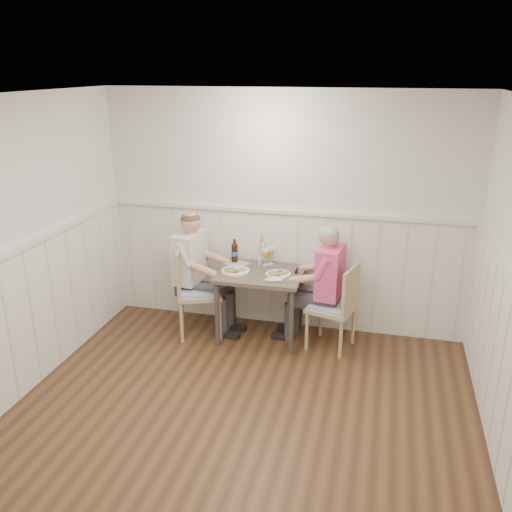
# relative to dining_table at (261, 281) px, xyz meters

# --- Properties ---
(ground_plane) EXTENTS (4.50, 4.50, 0.00)m
(ground_plane) POSITION_rel_dining_table_xyz_m (0.17, -1.84, -0.65)
(ground_plane) COLOR #45281A
(room_shell) EXTENTS (4.04, 4.54, 2.60)m
(room_shell) POSITION_rel_dining_table_xyz_m (0.17, -1.84, 0.87)
(room_shell) COLOR white
(room_shell) RESTS_ON ground
(wainscot) EXTENTS (4.00, 4.49, 1.34)m
(wainscot) POSITION_rel_dining_table_xyz_m (0.17, -1.15, 0.04)
(wainscot) COLOR white
(wainscot) RESTS_ON ground
(dining_table) EXTENTS (0.88, 0.70, 0.75)m
(dining_table) POSITION_rel_dining_table_xyz_m (0.00, 0.00, 0.00)
(dining_table) COLOR #483E38
(dining_table) RESTS_ON ground
(chair_right) EXTENTS (0.53, 0.53, 0.92)m
(chair_right) POSITION_rel_dining_table_xyz_m (0.82, -0.06, -0.15)
(chair_right) COLOR tan
(chair_right) RESTS_ON ground
(chair_left) EXTENTS (0.61, 0.61, 0.99)m
(chair_left) POSITION_rel_dining_table_xyz_m (-0.72, -0.10, -0.11)
(chair_left) COLOR tan
(chair_left) RESTS_ON ground
(man_in_pink) EXTENTS (0.65, 0.45, 1.32)m
(man_in_pink) POSITION_rel_dining_table_xyz_m (0.69, 0.04, -0.09)
(man_in_pink) COLOR #3F3F47
(man_in_pink) RESTS_ON ground
(diner_cream) EXTENTS (0.66, 0.46, 1.37)m
(diner_cream) POSITION_rel_dining_table_xyz_m (-0.76, 0.03, -0.07)
(diner_cream) COLOR #3F3F47
(diner_cream) RESTS_ON ground
(plate_man) EXTENTS (0.26, 0.26, 0.07)m
(plate_man) POSITION_rel_dining_table_xyz_m (0.19, -0.04, 0.13)
(plate_man) COLOR white
(plate_man) RESTS_ON dining_table
(plate_diner) EXTENTS (0.30, 0.30, 0.08)m
(plate_diner) POSITION_rel_dining_table_xyz_m (-0.27, -0.06, 0.13)
(plate_diner) COLOR white
(plate_diner) RESTS_ON dining_table
(beer_glass_a) EXTENTS (0.08, 0.08, 0.20)m
(beer_glass_a) POSITION_rel_dining_table_xyz_m (0.05, 0.26, 0.24)
(beer_glass_a) COLOR silver
(beer_glass_a) RESTS_ON dining_table
(beer_glass_b) EXTENTS (0.07, 0.07, 0.18)m
(beer_glass_b) POSITION_rel_dining_table_xyz_m (0.00, 0.23, 0.23)
(beer_glass_b) COLOR silver
(beer_glass_b) RESTS_ON dining_table
(beer_bottle) EXTENTS (0.07, 0.07, 0.26)m
(beer_bottle) POSITION_rel_dining_table_xyz_m (-0.35, 0.24, 0.22)
(beer_bottle) COLOR black
(beer_bottle) RESTS_ON dining_table
(rolled_napkin) EXTENTS (0.18, 0.08, 0.04)m
(rolled_napkin) POSITION_rel_dining_table_xyz_m (0.19, -0.23, 0.12)
(rolled_napkin) COLOR white
(rolled_napkin) RESTS_ON dining_table
(grass_vase) EXTENTS (0.04, 0.04, 0.37)m
(grass_vase) POSITION_rel_dining_table_xyz_m (-0.07, 0.24, 0.27)
(grass_vase) COLOR silver
(grass_vase) RESTS_ON dining_table
(gingham_mat) EXTENTS (0.32, 0.29, 0.01)m
(gingham_mat) POSITION_rel_dining_table_xyz_m (-0.33, 0.19, 0.11)
(gingham_mat) COLOR #4870AF
(gingham_mat) RESTS_ON dining_table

